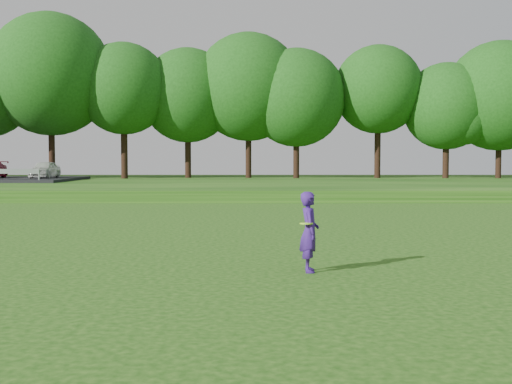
{
  "coord_description": "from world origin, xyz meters",
  "views": [
    {
      "loc": [
        0.65,
        -11.6,
        2.14
      ],
      "look_at": [
        0.67,
        4.4,
        1.3
      ],
      "focal_mm": 45.0,
      "sensor_mm": 36.0,
      "label": 1
    }
  ],
  "objects": [
    {
      "name": "ground",
      "position": [
        0.0,
        0.0,
        0.0
      ],
      "size": [
        140.0,
        140.0,
        0.0
      ],
      "primitive_type": "plane",
      "color": "#143F0C",
      "rests_on": "ground"
    },
    {
      "name": "treeline",
      "position": [
        0.0,
        38.0,
        8.1
      ],
      "size": [
        104.0,
        7.0,
        15.0
      ],
      "primitive_type": null,
      "color": "#174810",
      "rests_on": "berm"
    },
    {
      "name": "woman",
      "position": [
        1.67,
        0.4,
        0.76
      ],
      "size": [
        0.38,
        0.59,
        1.52
      ],
      "color": "#3C1A77",
      "rests_on": "ground"
    },
    {
      "name": "berm",
      "position": [
        0.0,
        34.0,
        0.3
      ],
      "size": [
        130.0,
        30.0,
        0.6
      ],
      "primitive_type": "cube",
      "color": "#143F0C",
      "rests_on": "ground"
    },
    {
      "name": "walking_path",
      "position": [
        0.0,
        20.0,
        0.02
      ],
      "size": [
        130.0,
        1.6,
        0.04
      ],
      "primitive_type": "cube",
      "color": "gray",
      "rests_on": "ground"
    }
  ]
}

